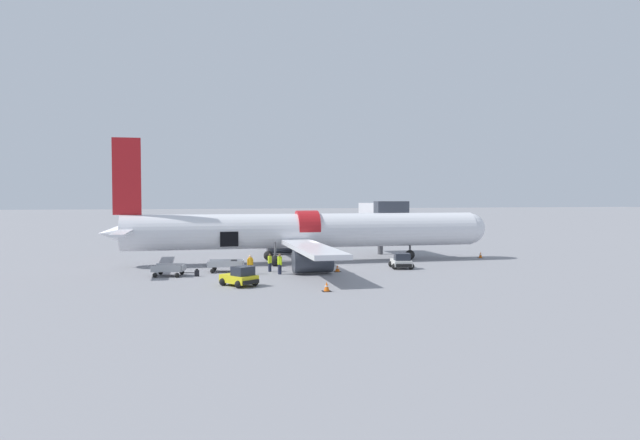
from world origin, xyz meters
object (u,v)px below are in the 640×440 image
at_px(baggage_cart_queued, 170,271).
at_px(suitcase_on_tarmac_upright, 197,273).
at_px(airplane, 301,232).
at_px(ground_crew_loader_a, 280,263).
at_px(ground_crew_loader_b, 270,262).
at_px(baggage_cart_loading, 227,266).
at_px(ground_crew_driver, 250,264).
at_px(baggage_tug_lead, 240,277).
at_px(baggage_tug_mid, 401,262).

xyz_separation_m(baggage_cart_queued, suitcase_on_tarmac_upright, (2.14, -0.62, -0.20)).
relative_size(airplane, suitcase_on_tarmac_upright, 62.88).
height_order(airplane, ground_crew_loader_a, airplane).
distance_m(baggage_cart_queued, ground_crew_loader_b, 8.45).
xyz_separation_m(baggage_cart_loading, suitcase_on_tarmac_upright, (-2.63, -2.28, -0.27)).
distance_m(baggage_cart_loading, ground_crew_loader_b, 3.69).
bearing_deg(ground_crew_driver, baggage_tug_lead, -102.57).
height_order(baggage_cart_queued, ground_crew_loader_a, ground_crew_loader_a).
distance_m(airplane, baggage_cart_queued, 14.53).
bearing_deg(ground_crew_loader_b, ground_crew_loader_a, -71.80).
bearing_deg(suitcase_on_tarmac_upright, baggage_tug_lead, -62.24).
xyz_separation_m(airplane, baggage_cart_loading, (-7.61, -5.48, -2.53)).
bearing_deg(suitcase_on_tarmac_upright, ground_crew_driver, 5.23).
bearing_deg(baggage_cart_loading, ground_crew_loader_a, -30.80).
xyz_separation_m(baggage_tug_lead, ground_crew_driver, (1.38, 6.17, 0.22)).
distance_m(baggage_tug_mid, ground_crew_loader_b, 12.01).
height_order(ground_crew_loader_a, ground_crew_driver, ground_crew_loader_a).
bearing_deg(ground_crew_loader_a, ground_crew_driver, 165.30).
bearing_deg(suitcase_on_tarmac_upright, airplane, 37.14).
relative_size(ground_crew_loader_a, ground_crew_loader_b, 1.10).
bearing_deg(baggage_tug_lead, baggage_cart_queued, 129.05).
relative_size(baggage_tug_lead, ground_crew_loader_a, 1.82).
relative_size(baggage_cart_loading, ground_crew_driver, 2.49).
xyz_separation_m(airplane, baggage_cart_queued, (-12.39, -7.14, -2.60)).
relative_size(baggage_tug_mid, ground_crew_loader_b, 1.81).
bearing_deg(baggage_tug_mid, airplane, 140.40).
height_order(baggage_tug_lead, ground_crew_loader_b, ground_crew_loader_b).
xyz_separation_m(baggage_tug_lead, baggage_cart_queued, (-5.18, 6.39, -0.18)).
height_order(ground_crew_loader_b, ground_crew_driver, ground_crew_driver).
height_order(baggage_tug_lead, ground_crew_loader_a, ground_crew_loader_a).
distance_m(airplane, ground_crew_driver, 9.64).
bearing_deg(airplane, suitcase_on_tarmac_upright, -142.86).
bearing_deg(baggage_cart_loading, suitcase_on_tarmac_upright, -139.13).
distance_m(baggage_tug_lead, ground_crew_driver, 6.33).
bearing_deg(airplane, ground_crew_driver, -128.40).
distance_m(baggage_tug_lead, suitcase_on_tarmac_upright, 6.53).
bearing_deg(baggage_tug_lead, baggage_cart_loading, 92.90).
bearing_deg(airplane, ground_crew_loader_a, -113.10).
xyz_separation_m(baggage_tug_mid, ground_crew_loader_b, (-12.00, 0.44, 0.21)).
relative_size(airplane, ground_crew_loader_b, 24.70).
bearing_deg(suitcase_on_tarmac_upright, ground_crew_loader_b, 14.22).
relative_size(baggage_tug_lead, ground_crew_driver, 1.93).
distance_m(baggage_tug_lead, baggage_cart_loading, 8.06).
relative_size(baggage_tug_mid, baggage_cart_queued, 0.80).
height_order(baggage_tug_mid, baggage_cart_queued, baggage_tug_mid).
relative_size(baggage_cart_queued, ground_crew_loader_a, 2.05).
bearing_deg(airplane, baggage_cart_queued, -150.03).
bearing_deg(baggage_cart_queued, airplane, 29.97).
relative_size(airplane, baggage_cart_loading, 9.60).
distance_m(baggage_tug_mid, baggage_cart_queued, 20.39).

